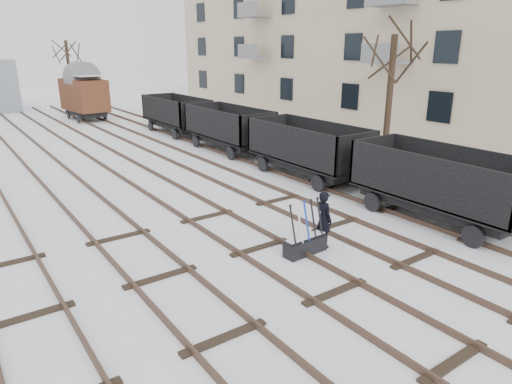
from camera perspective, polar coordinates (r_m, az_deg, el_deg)
ground at (r=10.95m, az=9.85°, el=-12.36°), size 120.00×120.00×0.00m
tracks at (r=22.04m, az=-15.99°, el=2.96°), size 13.90×52.00×0.16m
apartment_block at (r=33.90m, az=18.54°, el=21.32°), size 10.12×45.00×16.10m
ground_frame at (r=12.63m, az=6.19°, el=-6.48°), size 1.32×0.48×1.49m
worker at (r=12.97m, az=8.48°, el=-3.37°), size 0.44×0.63×1.63m
freight_wagon_a at (r=15.81m, az=21.97°, el=-0.30°), size 2.29×5.72×2.34m
freight_wagon_b at (r=19.82m, az=6.45°, el=4.37°), size 2.29×5.72×2.34m
freight_wagon_c at (r=24.86m, az=-3.42°, el=7.18°), size 2.29×5.72×2.34m
freight_wagon_d at (r=30.41m, az=-9.90°, el=8.90°), size 2.29×5.72×2.34m
box_van_wagon at (r=37.82m, az=-20.71°, el=11.40°), size 2.86×4.69×3.40m
tree_near at (r=22.53m, az=16.28°, el=10.79°), size 0.30×0.30×5.96m
tree_far_right at (r=49.21m, az=-22.29°, el=13.64°), size 0.30×0.30×5.99m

